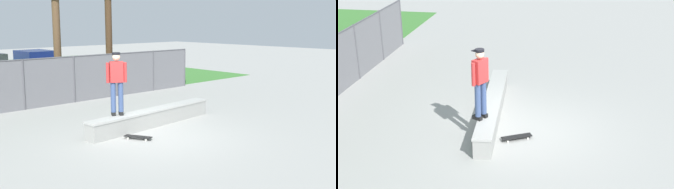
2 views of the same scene
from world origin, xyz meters
The scene contains 6 objects.
ground_plane centered at (0.00, 0.00, 0.00)m, with size 80.00×80.00×0.00m, color #9E9E99.
concrete_ledge centered at (0.83, 1.02, 0.27)m, with size 4.98×0.87×0.54m.
skateboarder centered at (-0.48, 1.08, 1.57)m, with size 0.54×0.41×1.84m.
skateboard centered at (-0.46, 0.16, 0.07)m, with size 0.55×0.80×0.09m.
chainlink_fence centered at (0.00, 6.09, 1.02)m, with size 14.88×0.07×1.90m.
car_blue centered at (2.83, 13.17, 0.84)m, with size 2.03×4.21×1.66m.
Camera 1 is at (-7.47, -8.56, 3.26)m, focal length 44.20 mm.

